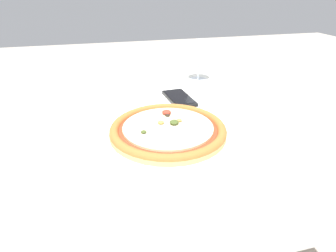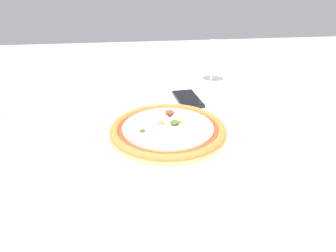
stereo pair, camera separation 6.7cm
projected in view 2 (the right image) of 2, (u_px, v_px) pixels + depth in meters
The scene contains 4 objects.
dining_table at pixel (137, 143), 0.82m from camera, with size 1.32×0.96×0.73m.
pizza_plate at pixel (168, 131), 0.68m from camera, with size 0.30×0.30×0.04m.
wine_glass_far_left at pixel (213, 53), 1.01m from camera, with size 0.09×0.09×0.16m.
cell_phone at pixel (187, 99), 0.90m from camera, with size 0.08×0.15×0.01m.
Camera 2 is at (-0.01, -0.71, 1.06)m, focal length 30.00 mm.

